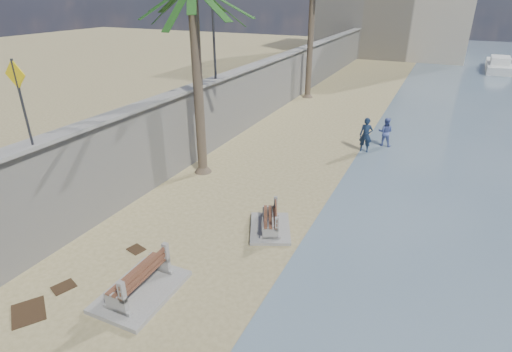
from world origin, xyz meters
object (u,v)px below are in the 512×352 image
(bench_near, at_px, (140,280))
(person_b, at_px, (386,130))
(person_a, at_px, (366,133))
(bench_far, at_px, (270,221))
(yacht_far, at_px, (498,67))

(bench_near, bearing_deg, person_b, 74.27)
(person_a, height_order, person_b, person_a)
(bench_far, height_order, yacht_far, yacht_far)
(bench_near, bearing_deg, yacht_far, 75.31)
(person_b, distance_m, yacht_far, 29.77)
(bench_near, height_order, yacht_far, yacht_far)
(person_a, xyz_separation_m, person_b, (0.79, 1.31, -0.16))
(bench_far, bearing_deg, bench_near, -113.21)
(bench_near, distance_m, person_b, 15.44)
(person_a, relative_size, person_b, 1.19)
(bench_far, bearing_deg, person_b, 77.73)
(person_b, height_order, yacht_far, person_b)
(bench_far, height_order, person_a, person_a)
(bench_near, relative_size, person_a, 1.23)
(bench_near, relative_size, person_b, 1.46)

